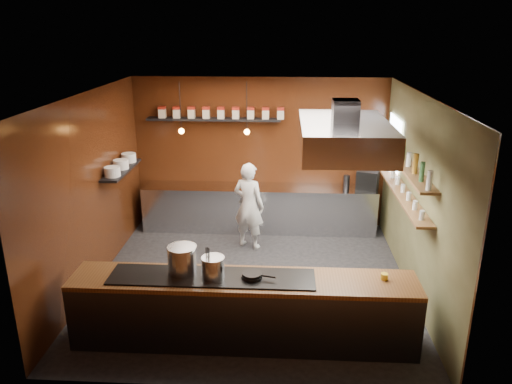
# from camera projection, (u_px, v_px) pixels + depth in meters

# --- Properties ---
(floor) EXTENTS (5.00, 5.00, 0.00)m
(floor) POSITION_uv_depth(u_px,v_px,m) (252.00, 281.00, 8.09)
(floor) COLOR black
(floor) RESTS_ON ground
(back_wall) EXTENTS (5.00, 0.00, 5.00)m
(back_wall) POSITION_uv_depth(u_px,v_px,m) (260.00, 153.00, 9.97)
(back_wall) COLOR black
(back_wall) RESTS_ON ground
(left_wall) EXTENTS (0.00, 5.00, 5.00)m
(left_wall) POSITION_uv_depth(u_px,v_px,m) (91.00, 191.00, 7.75)
(left_wall) COLOR black
(left_wall) RESTS_ON ground
(right_wall) EXTENTS (0.00, 5.00, 5.00)m
(right_wall) POSITION_uv_depth(u_px,v_px,m) (418.00, 197.00, 7.47)
(right_wall) COLOR #4C492B
(right_wall) RESTS_ON ground
(ceiling) EXTENTS (5.00, 5.00, 0.00)m
(ceiling) POSITION_uv_depth(u_px,v_px,m) (251.00, 95.00, 7.13)
(ceiling) COLOR silver
(ceiling) RESTS_ON back_wall
(window_pane) EXTENTS (0.00, 1.00, 1.00)m
(window_pane) POSITION_uv_depth(u_px,v_px,m) (394.00, 145.00, 8.95)
(window_pane) COLOR white
(window_pane) RESTS_ON right_wall
(prep_counter) EXTENTS (4.60, 0.65, 0.90)m
(prep_counter) POSITION_uv_depth(u_px,v_px,m) (259.00, 208.00, 10.00)
(prep_counter) COLOR silver
(prep_counter) RESTS_ON floor
(pass_counter) EXTENTS (4.40, 0.72, 0.94)m
(pass_counter) POSITION_uv_depth(u_px,v_px,m) (243.00, 310.00, 6.43)
(pass_counter) COLOR #38383D
(pass_counter) RESTS_ON floor
(tin_shelf) EXTENTS (2.60, 0.26, 0.04)m
(tin_shelf) POSITION_uv_depth(u_px,v_px,m) (213.00, 119.00, 9.66)
(tin_shelf) COLOR black
(tin_shelf) RESTS_ON back_wall
(plate_shelf) EXTENTS (0.30, 1.40, 0.04)m
(plate_shelf) POSITION_uv_depth(u_px,v_px,m) (121.00, 170.00, 8.67)
(plate_shelf) COLOR black
(plate_shelf) RESTS_ON left_wall
(bottle_shelf_upper) EXTENTS (0.26, 2.80, 0.04)m
(bottle_shelf_upper) POSITION_uv_depth(u_px,v_px,m) (405.00, 164.00, 7.63)
(bottle_shelf_upper) COLOR brown
(bottle_shelf_upper) RESTS_ON right_wall
(bottle_shelf_lower) EXTENTS (0.26, 2.80, 0.04)m
(bottle_shelf_lower) POSITION_uv_depth(u_px,v_px,m) (402.00, 193.00, 7.78)
(bottle_shelf_lower) COLOR brown
(bottle_shelf_lower) RESTS_ON right_wall
(extractor_hood) EXTENTS (1.20, 2.00, 0.72)m
(extractor_hood) POSITION_uv_depth(u_px,v_px,m) (344.00, 136.00, 6.83)
(extractor_hood) COLOR #38383D
(extractor_hood) RESTS_ON ceiling
(pendant_left) EXTENTS (0.10, 0.10, 0.95)m
(pendant_left) POSITION_uv_depth(u_px,v_px,m) (181.00, 128.00, 9.08)
(pendant_left) COLOR black
(pendant_left) RESTS_ON ceiling
(pendant_right) EXTENTS (0.10, 0.10, 0.95)m
(pendant_right) POSITION_uv_depth(u_px,v_px,m) (247.00, 129.00, 9.02)
(pendant_right) COLOR black
(pendant_right) RESTS_ON ceiling
(storage_tins) EXTENTS (2.43, 0.13, 0.22)m
(storage_tins) POSITION_uv_depth(u_px,v_px,m) (221.00, 113.00, 9.61)
(storage_tins) COLOR beige
(storage_tins) RESTS_ON tin_shelf
(plate_stacks) EXTENTS (0.26, 1.16, 0.16)m
(plate_stacks) POSITION_uv_depth(u_px,v_px,m) (121.00, 164.00, 8.63)
(plate_stacks) COLOR white
(plate_stacks) RESTS_ON plate_shelf
(bottles) EXTENTS (0.06, 2.66, 0.24)m
(bottles) POSITION_uv_depth(u_px,v_px,m) (406.00, 156.00, 7.58)
(bottles) COLOR silver
(bottles) RESTS_ON bottle_shelf_upper
(wine_glasses) EXTENTS (0.07, 2.37, 0.13)m
(wine_glasses) POSITION_uv_depth(u_px,v_px,m) (403.00, 188.00, 7.75)
(wine_glasses) COLOR silver
(wine_glasses) RESTS_ON bottle_shelf_lower
(stockpot_large) EXTENTS (0.41, 0.41, 0.36)m
(stockpot_large) POSITION_uv_depth(u_px,v_px,m) (182.00, 260.00, 6.33)
(stockpot_large) COLOR silver
(stockpot_large) RESTS_ON pass_counter
(stockpot_small) EXTENTS (0.32, 0.32, 0.27)m
(stockpot_small) POSITION_uv_depth(u_px,v_px,m) (213.00, 267.00, 6.23)
(stockpot_small) COLOR silver
(stockpot_small) RESTS_ON pass_counter
(utensil_crock) EXTENTS (0.14, 0.14, 0.17)m
(utensil_crock) POSITION_uv_depth(u_px,v_px,m) (208.00, 270.00, 6.27)
(utensil_crock) COLOR silver
(utensil_crock) RESTS_ON pass_counter
(frying_pan) EXTENTS (0.43, 0.27, 0.07)m
(frying_pan) POSITION_uv_depth(u_px,v_px,m) (252.00, 275.00, 6.25)
(frying_pan) COLOR black
(frying_pan) RESTS_ON pass_counter
(butter_jar) EXTENTS (0.11, 0.11, 0.08)m
(butter_jar) POSITION_uv_depth(u_px,v_px,m) (384.00, 276.00, 6.25)
(butter_jar) COLOR yellow
(butter_jar) RESTS_ON pass_counter
(espresso_machine) EXTENTS (0.49, 0.48, 0.39)m
(espresso_machine) POSITION_uv_depth(u_px,v_px,m) (368.00, 180.00, 9.61)
(espresso_machine) COLOR black
(espresso_machine) RESTS_ON prep_counter
(chef) EXTENTS (0.70, 0.59, 1.62)m
(chef) POSITION_uv_depth(u_px,v_px,m) (249.00, 206.00, 9.09)
(chef) COLOR silver
(chef) RESTS_ON floor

